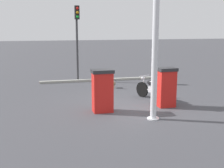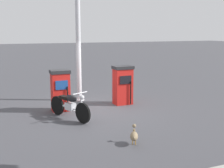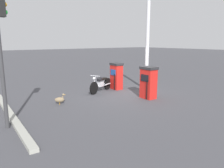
{
  "view_description": "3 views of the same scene",
  "coord_description": "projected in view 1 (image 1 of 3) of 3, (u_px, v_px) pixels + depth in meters",
  "views": [
    {
      "loc": [
        -9.93,
        3.6,
        2.95
      ],
      "look_at": [
        0.72,
        0.6,
        0.78
      ],
      "focal_mm": 45.93,
      "sensor_mm": 36.0,
      "label": 1
    },
    {
      "loc": [
        9.62,
        -3.52,
        2.85
      ],
      "look_at": [
        1.46,
        0.0,
        1.2
      ],
      "focal_mm": 45.77,
      "sensor_mm": 36.0,
      "label": 2
    },
    {
      "loc": [
        7.07,
        8.29,
        2.72
      ],
      "look_at": [
        1.14,
        0.31,
        0.72
      ],
      "focal_mm": 34.62,
      "sensor_mm": 36.0,
      "label": 3
    }
  ],
  "objects": [
    {
      "name": "ground_plane",
      "position": [
        132.0,
        107.0,
        10.9
      ],
      "size": [
        120.0,
        120.0,
        0.0
      ],
      "primitive_type": "plane",
      "color": "#424247"
    },
    {
      "name": "fuel_pump_near",
      "position": [
        166.0,
        87.0,
        10.78
      ],
      "size": [
        0.56,
        0.7,
        1.49
      ],
      "color": "red",
      "rests_on": "ground"
    },
    {
      "name": "fuel_pump_far",
      "position": [
        102.0,
        90.0,
        10.12
      ],
      "size": [
        0.6,
        0.77,
        1.52
      ],
      "color": "red",
      "rests_on": "ground"
    },
    {
      "name": "motorcycle_near_pump",
      "position": [
        153.0,
        89.0,
        11.86
      ],
      "size": [
        1.87,
        0.9,
        0.97
      ],
      "color": "black",
      "rests_on": "ground"
    },
    {
      "name": "wandering_duck",
      "position": [
        113.0,
        83.0,
        14.26
      ],
      "size": [
        0.47,
        0.36,
        0.49
      ],
      "color": "#847051",
      "rests_on": "ground"
    },
    {
      "name": "roadside_traffic_light",
      "position": [
        77.0,
        31.0,
        15.56
      ],
      "size": [
        0.38,
        0.25,
        4.12
      ],
      "color": "#38383A",
      "rests_on": "ground"
    },
    {
      "name": "canopy_support_pole",
      "position": [
        155.0,
        48.0,
        8.98
      ],
      "size": [
        0.4,
        0.4,
        4.79
      ],
      "color": "silver",
      "rests_on": "ground"
    },
    {
      "name": "road_edge_kerb",
      "position": [
        99.0,
        80.0,
        16.15
      ],
      "size": [
        0.5,
        6.54,
        0.12
      ],
      "color": "#9E9E93",
      "rests_on": "ground"
    }
  ]
}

